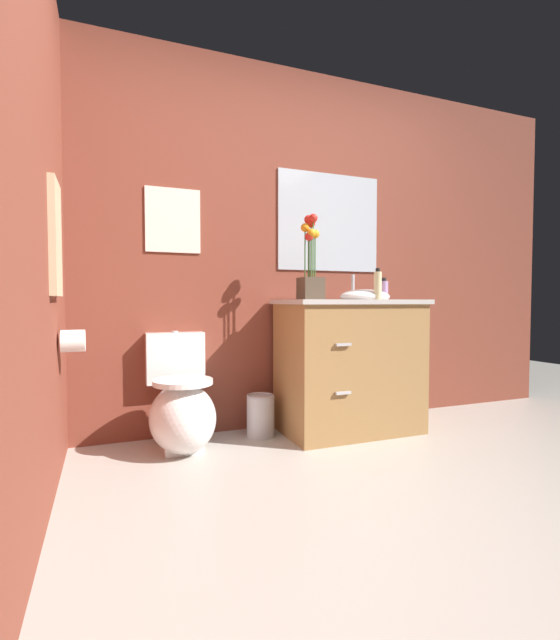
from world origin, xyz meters
name	(u,v)px	position (x,y,z in m)	size (l,w,h in m)	color
ground_plane	(451,537)	(0.00, 0.00, 0.00)	(9.39, 9.39, 0.00)	#B2ADA3
wall_back	(311,250)	(0.20, 1.65, 1.25)	(4.38, 0.05, 2.50)	brown
wall_left	(26,193)	(-1.43, 0.49, 1.25)	(0.05, 4.54, 2.50)	brown
toilet	(181,409)	(-0.78, 1.35, 0.24)	(0.38, 0.59, 0.69)	white
vanity_cabinet	(349,364)	(0.34, 1.32, 0.46)	(0.94, 0.56, 1.07)	#9E7242
flower_vase	(311,269)	(0.03, 1.29, 1.08)	(0.14, 0.14, 0.54)	#4C3D2D
soap_bottle	(384,290)	(0.68, 1.43, 0.96)	(0.06, 0.06, 0.16)	#B28CBF
lotion_bottle	(378,285)	(0.48, 1.20, 0.98)	(0.05, 0.05, 0.21)	beige
trash_bin	(261,415)	(-0.26, 1.43, 0.14)	(0.18, 0.18, 0.27)	#B7B7BC
wall_poster	(173,220)	(-0.78, 1.61, 1.39)	(0.34, 0.01, 0.41)	silver
wall_mirror	(329,222)	(0.34, 1.61, 1.45)	(0.80, 0.01, 0.70)	#B2BCC6
hanging_towel	(55,239)	(-1.39, 0.99, 1.16)	(0.03, 0.28, 0.52)	tan
toilet_paper_roll	(73,341)	(-1.34, 1.15, 0.68)	(0.11, 0.11, 0.11)	white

